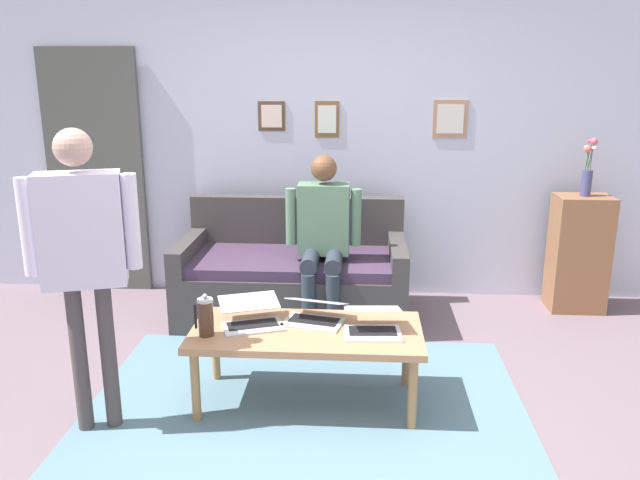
% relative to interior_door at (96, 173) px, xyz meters
% --- Properties ---
extents(ground_plane, '(7.68, 7.68, 0.00)m').
position_rel_interior_door_xyz_m(ground_plane, '(-2.00, 2.11, -1.02)').
color(ground_plane, slate).
extents(area_rug, '(2.50, 1.95, 0.01)m').
position_rel_interior_door_xyz_m(area_rug, '(-1.95, 1.97, -1.02)').
color(area_rug, slate).
rests_on(area_rug, ground_plane).
extents(back_wall, '(7.04, 0.11, 2.70)m').
position_rel_interior_door_xyz_m(back_wall, '(-2.00, -0.09, 0.33)').
color(back_wall, silver).
rests_on(back_wall, ground_plane).
extents(interior_door, '(0.82, 0.09, 2.05)m').
position_rel_interior_door_xyz_m(interior_door, '(0.00, 0.00, 0.00)').
color(interior_door, '#4E514C').
rests_on(interior_door, ground_plane).
extents(couch, '(1.72, 0.89, 0.88)m').
position_rel_interior_door_xyz_m(couch, '(-1.73, 0.51, -0.72)').
color(couch, '#3D3838').
rests_on(couch, ground_plane).
extents(coffee_table, '(1.30, 0.62, 0.45)m').
position_rel_interior_door_xyz_m(coffee_table, '(-1.95, 1.87, -0.62)').
color(coffee_table, '#AD7B55').
rests_on(coffee_table, ground_plane).
extents(laptop_left, '(0.39, 0.35, 0.15)m').
position_rel_interior_door_xyz_m(laptop_left, '(-1.99, 1.75, -0.53)').
color(laptop_left, silver).
rests_on(laptop_left, coffee_table).
extents(laptop_center, '(0.43, 0.42, 0.13)m').
position_rel_interior_door_xyz_m(laptop_center, '(-1.63, 1.82, -0.53)').
color(laptop_center, silver).
rests_on(laptop_center, coffee_table).
extents(laptop_right, '(0.33, 0.33, 0.15)m').
position_rel_interior_door_xyz_m(laptop_right, '(-2.32, 1.89, -0.53)').
color(laptop_right, silver).
rests_on(laptop_right, coffee_table).
extents(french_press, '(0.11, 0.09, 0.24)m').
position_rel_interior_door_xyz_m(french_press, '(-1.40, 1.99, -0.46)').
color(french_press, '#4C3323').
rests_on(french_press, coffee_table).
extents(side_shelf, '(0.42, 0.32, 0.93)m').
position_rel_interior_door_xyz_m(side_shelf, '(-3.97, 0.24, -0.56)').
color(side_shelf, brown).
rests_on(side_shelf, ground_plane).
extents(flower_vase, '(0.11, 0.09, 0.45)m').
position_rel_interior_door_xyz_m(flower_vase, '(-3.97, 0.24, 0.08)').
color(flower_vase, '#464677').
rests_on(flower_vase, side_shelf).
extents(person_standing, '(0.56, 0.29, 1.60)m').
position_rel_interior_door_xyz_m(person_standing, '(-0.85, 2.20, 0.00)').
color(person_standing, '#4A4242').
rests_on(person_standing, ground_plane).
extents(person_seated, '(0.55, 0.51, 1.28)m').
position_rel_interior_door_xyz_m(person_seated, '(-1.97, 0.74, -0.30)').
color(person_seated, '#2A313C').
rests_on(person_seated, ground_plane).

